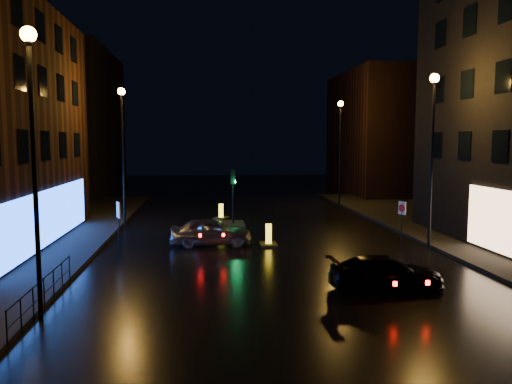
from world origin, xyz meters
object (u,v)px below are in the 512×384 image
road_sign_right (402,211)px  bollard_far (221,215)px  dark_sedan (386,273)px  bollard_near (269,241)px  road_sign_left (119,214)px  traffic_signal (233,217)px  silver_hatchback (211,232)px

road_sign_right → bollard_far: bearing=-67.8°
dark_sedan → bollard_near: (-3.15, 7.78, -0.35)m
dark_sedan → road_sign_left: 12.93m
traffic_signal → dark_sedan: bearing=-72.1°
road_sign_left → road_sign_right: bearing=-19.5°
dark_sedan → road_sign_right: bearing=-26.3°
road_sign_left → silver_hatchback: bearing=-14.6°
traffic_signal → road_sign_right: 10.38m
bollard_far → road_sign_right: bearing=-20.0°
dark_sedan → road_sign_left: bearing=53.4°
silver_hatchback → bollard_near: size_ratio=3.19×
dark_sedan → bollard_far: size_ratio=2.97×
traffic_signal → road_sign_left: size_ratio=1.48×
bollard_near → road_sign_right: size_ratio=0.61×
bollard_near → road_sign_left: road_sign_left is taller
bollard_near → road_sign_left: 7.43m
silver_hatchback → dark_sedan: 10.12m
silver_hatchback → road_sign_right: 10.00m
silver_hatchback → road_sign_left: 4.57m
traffic_signal → silver_hatchback: (-1.47, -5.96, 0.19)m
silver_hatchback → bollard_near: bearing=-96.4°
silver_hatchback → bollard_far: silver_hatchback is taller
road_sign_left → road_sign_right: (14.38, 0.68, -0.19)m
dark_sedan → bollard_near: size_ratio=3.18×
traffic_signal → bollard_near: (1.40, -6.33, -0.26)m
bollard_near → road_sign_left: bearing=-177.1°
silver_hatchback → bollard_far: bearing=-4.5°
traffic_signal → silver_hatchback: size_ratio=0.85×
bollard_far → road_sign_left: size_ratio=0.59×
bollard_far → road_sign_left: (-5.23, -9.21, 1.52)m
road_sign_left → road_sign_right: road_sign_left is taller
silver_hatchback → bollard_near: (2.87, -0.37, -0.45)m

